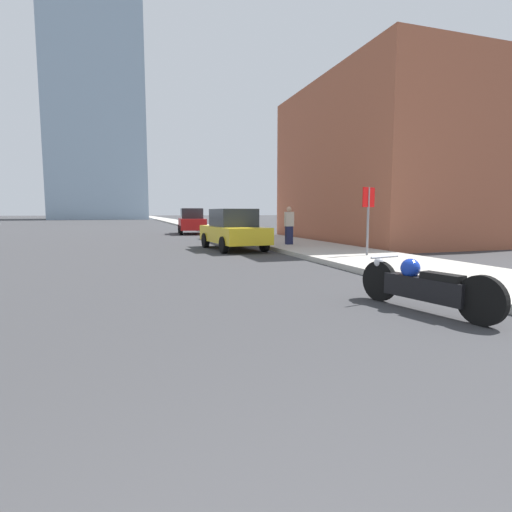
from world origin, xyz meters
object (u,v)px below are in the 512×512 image
motorcycle (423,285)px  parked_car_red (192,221)px  parked_car_yellow (233,230)px  stop_sign (368,209)px  pedestrian (289,225)px

motorcycle → parked_car_red: 22.70m
parked_car_yellow → stop_sign: 5.65m
motorcycle → stop_sign: stop_sign is taller
motorcycle → parked_car_yellow: 10.54m
parked_car_yellow → pedestrian: size_ratio=2.72×
motorcycle → parked_car_yellow: bearing=78.2°
stop_sign → parked_car_yellow: bearing=123.4°
motorcycle → pedestrian: (2.20, 10.54, 0.55)m
motorcycle → pedestrian: pedestrian is taller
parked_car_yellow → stop_sign: size_ratio=2.04×
parked_car_red → stop_sign: size_ratio=1.96×
parked_car_yellow → parked_car_red: 12.17m
parked_car_yellow → parked_car_red: bearing=84.8°
stop_sign → pedestrian: (-0.68, 4.68, -0.63)m
pedestrian → stop_sign: bearing=-81.7°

